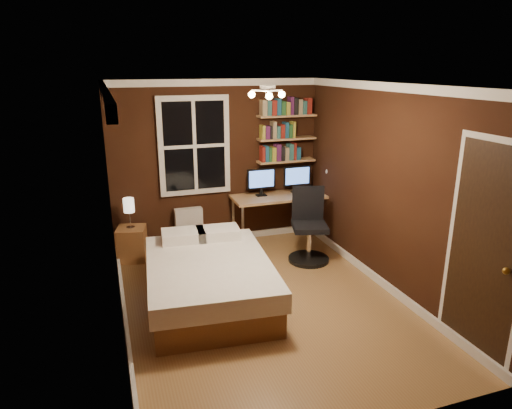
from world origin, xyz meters
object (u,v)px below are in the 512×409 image
object	(u,v)px
desk	(283,199)
bed	(209,280)
office_chair	(309,233)
nightstand	(132,244)
monitor_left	(261,182)
desk_lamp	(326,180)
monitor_right	(297,179)
bedside_lamp	(129,213)
radiator	(189,228)

from	to	relation	value
desk	bed	bearing A→B (deg)	-134.98
bed	office_chair	size ratio (longest dim) A/B	1.95
nightstand	office_chair	distance (m)	2.53
bed	nightstand	world-z (taller)	bed
monitor_left	desk_lamp	size ratio (longest dim) A/B	1.01
desk	office_chair	distance (m)	0.86
bed	desk_lamp	xyz separation A→B (m)	(2.23, 1.44, 0.69)
monitor_right	monitor_left	bearing A→B (deg)	180.00
office_chair	nightstand	bearing A→B (deg)	177.17
desk	office_chair	world-z (taller)	office_chair
office_chair	desk	bearing A→B (deg)	111.20
monitor_right	office_chair	bearing A→B (deg)	-101.99
nightstand	monitor_right	distance (m)	2.69
desk_lamp	monitor_left	bearing A→B (deg)	169.34
monitor_right	bedside_lamp	bearing A→B (deg)	-178.18
monitor_left	office_chair	xyz separation A→B (m)	(0.41, -0.89, -0.56)
bed	bedside_lamp	world-z (taller)	bedside_lamp
desk	office_chair	bearing A→B (deg)	-84.56
monitor_left	office_chair	distance (m)	1.13
nightstand	monitor_right	world-z (taller)	monitor_right
nightstand	monitor_left	world-z (taller)	monitor_left
bedside_lamp	office_chair	bearing A→B (deg)	-18.59
desk	office_chair	xyz separation A→B (m)	(0.08, -0.81, -0.29)
radiator	office_chair	bearing A→B (deg)	-33.54
bedside_lamp	monitor_left	size ratio (longest dim) A/B	0.98
radiator	monitor_right	world-z (taller)	monitor_right
desk	monitor_right	xyz separation A→B (m)	(0.27, 0.08, 0.27)
bed	office_chair	distance (m)	1.79
nightstand	radiator	size ratio (longest dim) A/B	0.78
bed	monitor_right	world-z (taller)	monitor_right
radiator	desk	xyz separation A→B (m)	(1.45, -0.21, 0.38)
bed	radiator	size ratio (longest dim) A/B	3.31
bedside_lamp	monitor_right	world-z (taller)	monitor_right
monitor_left	desk_lamp	bearing A→B (deg)	-10.66
bed	monitor_left	xyz separation A→B (m)	(1.22, 1.63, 0.69)
monitor_left	office_chair	bearing A→B (deg)	-65.31
bedside_lamp	monitor_right	distance (m)	2.60
monitor_right	desk_lamp	xyz separation A→B (m)	(0.41, -0.19, 0.01)
bedside_lamp	desk_lamp	xyz separation A→B (m)	(3.00, -0.11, 0.27)
desk_lamp	monitor_right	bearing A→B (deg)	155.33
bedside_lamp	monitor_left	xyz separation A→B (m)	(1.99, 0.08, 0.27)
nightstand	desk_lamp	xyz separation A→B (m)	(3.00, -0.11, 0.73)
bedside_lamp	nightstand	bearing A→B (deg)	0.00
bedside_lamp	monitor_left	distance (m)	2.01
bed	bedside_lamp	distance (m)	1.78
bedside_lamp	office_chair	world-z (taller)	office_chair
office_chair	bedside_lamp	bearing A→B (deg)	177.17
radiator	office_chair	xyz separation A→B (m)	(1.53, -1.01, 0.10)
desk	monitor_right	distance (m)	0.39
desk	desk_lamp	distance (m)	0.74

